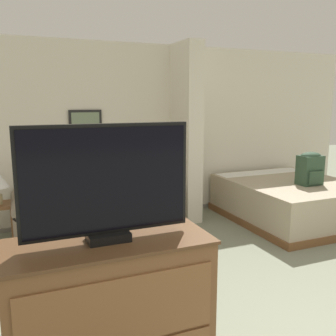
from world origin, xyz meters
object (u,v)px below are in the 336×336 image
Objects in this scene: tv at (107,183)px; bed at (289,200)px; coffee_table at (105,230)px; backpack at (310,168)px; tv_dresser at (111,318)px; couch at (94,208)px.

tv is 0.49× the size of bed.
bed is at bearing 34.82° from tv.
coffee_table is 3.04m from backpack.
backpack is (3.00, 0.11, 0.47)m from coffee_table.
tv reaches higher than coffee_table.
tv_dresser is 0.83m from tv.
tv_dresser reaches higher than couch.
couch is 2.89m from bed.
bed is 0.62m from backpack.
couch is 2.97m from tv_dresser.
backpack reaches higher than coffee_table.
couch reaches higher than bed.
couch is 1.06× the size of bed.
backpack is (3.40, 2.01, 0.34)m from tv_dresser.
coffee_table is 0.40× the size of bed.
backpack is at bearing -17.32° from couch.
couch is 2.17× the size of tv.
bed is at bearing 34.83° from tv_dresser.
tv is 2.05× the size of backpack.
couch is 4.45× the size of backpack.
tv_dresser is at bearing -149.36° from backpack.
couch is 3.08m from backpack.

